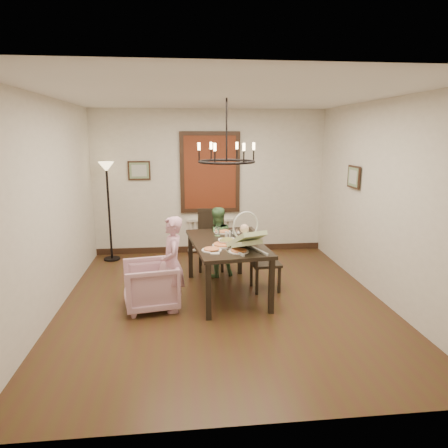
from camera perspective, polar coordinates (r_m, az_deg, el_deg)
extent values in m
cube|color=#452817|center=(5.79, -0.10, -10.94)|extent=(4.50, 5.00, 0.01)
cube|color=white|center=(5.33, -0.11, 17.86)|extent=(4.50, 5.00, 0.01)
cube|color=silver|center=(7.85, -2.01, 5.93)|extent=(4.50, 0.01, 2.80)
cube|color=silver|center=(5.62, -23.60, 2.19)|extent=(0.01, 5.00, 2.80)
cube|color=silver|center=(6.04, 21.66, 3.03)|extent=(0.01, 5.00, 2.80)
cube|color=black|center=(5.81, 0.35, -2.75)|extent=(1.16, 1.81, 0.05)
cube|color=black|center=(5.12, -2.24, -9.66)|extent=(0.07, 0.07, 0.75)
cube|color=black|center=(6.59, -4.81, -4.52)|extent=(0.07, 0.07, 0.75)
cube|color=black|center=(5.32, 6.79, -8.84)|extent=(0.07, 0.07, 0.75)
cube|color=black|center=(6.75, 2.28, -4.07)|extent=(0.07, 0.07, 0.75)
imported|color=#C697AE|center=(5.56, -10.44, -8.57)|extent=(0.82, 0.81, 0.65)
imported|color=#D999B1|center=(5.38, -7.34, -6.83)|extent=(0.29, 0.41, 1.06)
imported|color=#507E4B|center=(6.62, -1.06, -3.42)|extent=(0.56, 0.49, 0.97)
imported|color=white|center=(5.66, 0.46, -2.49)|extent=(0.31, 0.31, 0.08)
cylinder|color=tan|center=(5.55, -0.13, -3.00)|extent=(0.30, 0.30, 0.04)
cylinder|color=silver|center=(5.98, 1.61, -1.37)|extent=(0.07, 0.07, 0.14)
cube|color=maroon|center=(7.79, -2.00, 7.36)|extent=(1.00, 0.03, 1.40)
cube|color=black|center=(7.81, -12.02, 7.48)|extent=(0.42, 0.03, 0.36)
cube|color=black|center=(6.80, 18.05, 6.40)|extent=(0.03, 0.42, 0.36)
torus|color=black|center=(5.61, 0.37, 8.90)|extent=(0.80, 0.80, 0.04)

